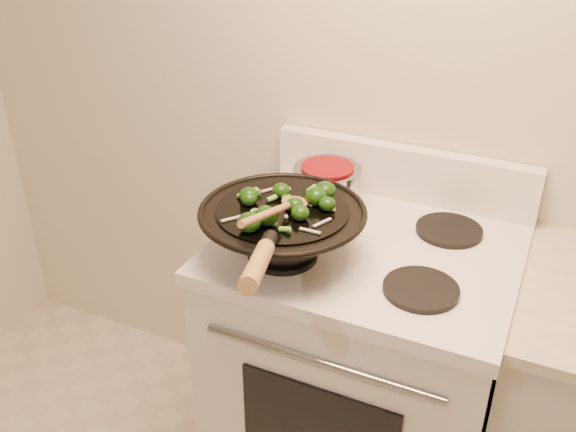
% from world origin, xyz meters
% --- Properties ---
extents(stove, '(0.78, 0.67, 1.08)m').
position_xyz_m(stove, '(-0.13, 1.17, 0.47)').
color(stove, white).
rests_on(stove, ground).
extents(wok, '(0.42, 0.68, 0.25)m').
position_xyz_m(wok, '(-0.30, 1.01, 1.00)').
color(wok, black).
rests_on(wok, stove).
extents(stirfry, '(0.26, 0.28, 0.05)m').
position_xyz_m(stirfry, '(-0.30, 1.01, 1.08)').
color(stirfry, '#123508').
rests_on(stirfry, wok).
extents(wooden_spoon, '(0.07, 0.31, 0.10)m').
position_xyz_m(wooden_spoon, '(-0.28, 0.97, 1.09)').
color(wooden_spoon, olive).
rests_on(wooden_spoon, wok).
extents(saucepan, '(0.20, 0.31, 0.11)m').
position_xyz_m(saucepan, '(-0.31, 1.32, 0.99)').
color(saucepan, gray).
rests_on(saucepan, stove).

